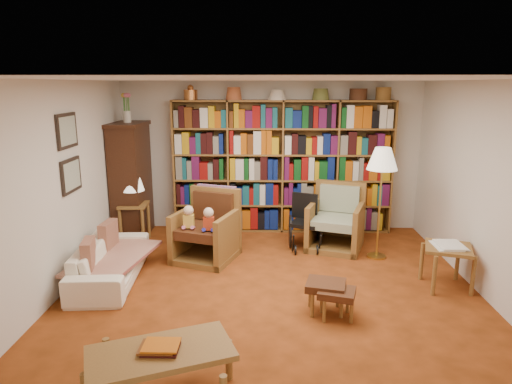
{
  "coord_description": "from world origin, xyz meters",
  "views": [
    {
      "loc": [
        -0.06,
        -5.17,
        2.45
      ],
      "look_at": [
        -0.2,
        0.6,
        1.08
      ],
      "focal_mm": 32.0,
      "sensor_mm": 36.0,
      "label": 1
    }
  ],
  "objects_px": {
    "armchair_sage": "(334,223)",
    "footstool_b": "(337,295)",
    "floor_lamp": "(382,163)",
    "armchair_leather": "(206,230)",
    "sofa": "(111,261)",
    "footstool_a": "(326,288)",
    "wheelchair": "(305,224)",
    "coffee_table": "(160,356)",
    "side_table_papers": "(448,253)",
    "side_table_lamp": "(134,213)"
  },
  "relations": [
    {
      "from": "side_table_papers",
      "to": "footstool_a",
      "type": "distance_m",
      "value": 1.7
    },
    {
      "from": "armchair_leather",
      "to": "floor_lamp",
      "type": "bearing_deg",
      "value": 0.6
    },
    {
      "from": "armchair_sage",
      "to": "footstool_a",
      "type": "distance_m",
      "value": 2.17
    },
    {
      "from": "sofa",
      "to": "side_table_lamp",
      "type": "distance_m",
      "value": 1.47
    },
    {
      "from": "armchair_leather",
      "to": "footstool_b",
      "type": "distance_m",
      "value": 2.39
    },
    {
      "from": "armchair_sage",
      "to": "floor_lamp",
      "type": "height_order",
      "value": "floor_lamp"
    },
    {
      "from": "sofa",
      "to": "wheelchair",
      "type": "bearing_deg",
      "value": -68.06
    },
    {
      "from": "wheelchair",
      "to": "footstool_a",
      "type": "xyz_separation_m",
      "value": [
        0.06,
        -2.06,
        -0.09
      ]
    },
    {
      "from": "armchair_sage",
      "to": "footstool_b",
      "type": "xyz_separation_m",
      "value": [
        -0.29,
        -2.25,
        -0.11
      ]
    },
    {
      "from": "sofa",
      "to": "side_table_lamp",
      "type": "bearing_deg",
      "value": -0.14
    },
    {
      "from": "wheelchair",
      "to": "footstool_a",
      "type": "distance_m",
      "value": 2.06
    },
    {
      "from": "footstool_a",
      "to": "footstool_b",
      "type": "height_order",
      "value": "footstool_a"
    },
    {
      "from": "sofa",
      "to": "footstool_a",
      "type": "height_order",
      "value": "sofa"
    },
    {
      "from": "floor_lamp",
      "to": "side_table_papers",
      "type": "bearing_deg",
      "value": -58.24
    },
    {
      "from": "floor_lamp",
      "to": "footstool_b",
      "type": "height_order",
      "value": "floor_lamp"
    },
    {
      "from": "sofa",
      "to": "armchair_leather",
      "type": "xyz_separation_m",
      "value": [
        1.12,
        0.83,
        0.16
      ]
    },
    {
      "from": "footstool_a",
      "to": "footstool_b",
      "type": "bearing_deg",
      "value": -50.03
    },
    {
      "from": "floor_lamp",
      "to": "side_table_lamp",
      "type": "bearing_deg",
      "value": 170.71
    },
    {
      "from": "floor_lamp",
      "to": "coffee_table",
      "type": "distance_m",
      "value": 4.06
    },
    {
      "from": "side_table_papers",
      "to": "armchair_sage",
      "type": "bearing_deg",
      "value": 128.57
    },
    {
      "from": "sofa",
      "to": "floor_lamp",
      "type": "xyz_separation_m",
      "value": [
        3.59,
        0.85,
        1.13
      ]
    },
    {
      "from": "armchair_leather",
      "to": "side_table_lamp",
      "type": "bearing_deg",
      "value": 152.82
    },
    {
      "from": "armchair_sage",
      "to": "footstool_a",
      "type": "relative_size",
      "value": 2.15
    },
    {
      "from": "footstool_a",
      "to": "wheelchair",
      "type": "bearing_deg",
      "value": 91.78
    },
    {
      "from": "wheelchair",
      "to": "coffee_table",
      "type": "relative_size",
      "value": 0.66
    },
    {
      "from": "footstool_a",
      "to": "side_table_papers",
      "type": "bearing_deg",
      "value": 23.13
    },
    {
      "from": "side_table_papers",
      "to": "footstool_b",
      "type": "distance_m",
      "value": 1.67
    },
    {
      "from": "wheelchair",
      "to": "floor_lamp",
      "type": "relative_size",
      "value": 0.51
    },
    {
      "from": "coffee_table",
      "to": "side_table_papers",
      "type": "bearing_deg",
      "value": 34.66
    },
    {
      "from": "side_table_lamp",
      "to": "floor_lamp",
      "type": "distance_m",
      "value": 3.85
    },
    {
      "from": "side_table_lamp",
      "to": "wheelchair",
      "type": "bearing_deg",
      "value": -4.2
    },
    {
      "from": "armchair_sage",
      "to": "floor_lamp",
      "type": "xyz_separation_m",
      "value": [
        0.55,
        -0.47,
        1.01
      ]
    },
    {
      "from": "footstool_b",
      "to": "coffee_table",
      "type": "relative_size",
      "value": 0.36
    },
    {
      "from": "side_table_lamp",
      "to": "side_table_papers",
      "type": "relative_size",
      "value": 0.93
    },
    {
      "from": "armchair_leather",
      "to": "coffee_table",
      "type": "distance_m",
      "value": 3.06
    },
    {
      "from": "armchair_leather",
      "to": "coffee_table",
      "type": "relative_size",
      "value": 0.83
    },
    {
      "from": "floor_lamp",
      "to": "side_table_papers",
      "type": "relative_size",
      "value": 2.4
    },
    {
      "from": "floor_lamp",
      "to": "footstool_a",
      "type": "height_order",
      "value": "floor_lamp"
    },
    {
      "from": "armchair_sage",
      "to": "side_table_papers",
      "type": "distance_m",
      "value": 1.87
    },
    {
      "from": "side_table_papers",
      "to": "footstool_a",
      "type": "height_order",
      "value": "side_table_papers"
    },
    {
      "from": "side_table_papers",
      "to": "footstool_a",
      "type": "bearing_deg",
      "value": -156.87
    },
    {
      "from": "wheelchair",
      "to": "coffee_table",
      "type": "bearing_deg",
      "value": -112.05
    },
    {
      "from": "sofa",
      "to": "armchair_leather",
      "type": "height_order",
      "value": "armchair_leather"
    },
    {
      "from": "wheelchair",
      "to": "footstool_b",
      "type": "height_order",
      "value": "wheelchair"
    },
    {
      "from": "armchair_leather",
      "to": "armchair_sage",
      "type": "xyz_separation_m",
      "value": [
        1.91,
        0.5,
        -0.03
      ]
    },
    {
      "from": "sofa",
      "to": "side_table_lamp",
      "type": "relative_size",
      "value": 2.76
    },
    {
      "from": "sofa",
      "to": "wheelchair",
      "type": "distance_m",
      "value": 2.87
    },
    {
      "from": "footstool_a",
      "to": "armchair_leather",
      "type": "bearing_deg",
      "value": 132.97
    },
    {
      "from": "footstool_a",
      "to": "footstool_b",
      "type": "xyz_separation_m",
      "value": [
        0.1,
        -0.12,
        -0.03
      ]
    },
    {
      "from": "wheelchair",
      "to": "footstool_b",
      "type": "distance_m",
      "value": 2.19
    }
  ]
}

